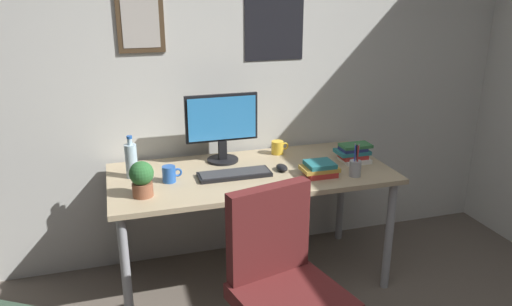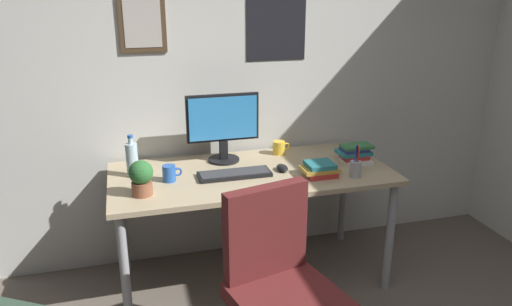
{
  "view_description": "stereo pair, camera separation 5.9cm",
  "coord_description": "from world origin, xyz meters",
  "px_view_note": "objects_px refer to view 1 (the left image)",
  "views": [
    {
      "loc": [
        -0.66,
        -0.98,
        1.81
      ],
      "look_at": [
        0.11,
        1.58,
        0.9
      ],
      "focal_mm": 34.24,
      "sensor_mm": 36.0,
      "label": 1
    },
    {
      "loc": [
        -0.6,
        -0.99,
        1.81
      ],
      "look_at": [
        0.11,
        1.58,
        0.9
      ],
      "focal_mm": 34.24,
      "sensor_mm": 36.0,
      "label": 2
    }
  ],
  "objects_px": {
    "computer_mouse": "(282,168)",
    "coffee_mug_near": "(278,147)",
    "coffee_mug_far": "(169,174)",
    "book_stack_left": "(320,169)",
    "water_bottle": "(131,160)",
    "book_stack_right": "(354,153)",
    "monitor": "(222,125)",
    "office_chair": "(282,280)",
    "potted_plant": "(142,178)",
    "keyboard": "(234,174)",
    "pen_cup": "(355,167)"
  },
  "relations": [
    {
      "from": "computer_mouse",
      "to": "water_bottle",
      "type": "xyz_separation_m",
      "value": [
        -0.88,
        0.15,
        0.09
      ]
    },
    {
      "from": "keyboard",
      "to": "office_chair",
      "type": "bearing_deg",
      "value": -88.09
    },
    {
      "from": "office_chair",
      "to": "coffee_mug_near",
      "type": "xyz_separation_m",
      "value": [
        0.35,
        1.1,
        0.27
      ]
    },
    {
      "from": "monitor",
      "to": "book_stack_left",
      "type": "relative_size",
      "value": 2.15
    },
    {
      "from": "water_bottle",
      "to": "coffee_mug_near",
      "type": "bearing_deg",
      "value": 9.32
    },
    {
      "from": "computer_mouse",
      "to": "book_stack_left",
      "type": "bearing_deg",
      "value": -36.8
    },
    {
      "from": "keyboard",
      "to": "coffee_mug_near",
      "type": "bearing_deg",
      "value": 39.74
    },
    {
      "from": "keyboard",
      "to": "coffee_mug_far",
      "type": "relative_size",
      "value": 3.76
    },
    {
      "from": "potted_plant",
      "to": "book_stack_left",
      "type": "xyz_separation_m",
      "value": [
        1.03,
        0.01,
        -0.06
      ]
    },
    {
      "from": "water_bottle",
      "to": "book_stack_left",
      "type": "xyz_separation_m",
      "value": [
        1.07,
        -0.29,
        -0.06
      ]
    },
    {
      "from": "book_stack_right",
      "to": "water_bottle",
      "type": "bearing_deg",
      "value": 174.6
    },
    {
      "from": "monitor",
      "to": "coffee_mug_near",
      "type": "relative_size",
      "value": 3.86
    },
    {
      "from": "office_chair",
      "to": "monitor",
      "type": "xyz_separation_m",
      "value": [
        -0.03,
        1.06,
        0.46
      ]
    },
    {
      "from": "potted_plant",
      "to": "monitor",
      "type": "bearing_deg",
      "value": 38.27
    },
    {
      "from": "water_bottle",
      "to": "coffee_mug_far",
      "type": "relative_size",
      "value": 2.21
    },
    {
      "from": "water_bottle",
      "to": "monitor",
      "type": "bearing_deg",
      "value": 12.19
    },
    {
      "from": "water_bottle",
      "to": "keyboard",
      "type": "bearing_deg",
      "value": -15.38
    },
    {
      "from": "coffee_mug_far",
      "to": "book_stack_left",
      "type": "relative_size",
      "value": 0.53
    },
    {
      "from": "water_bottle",
      "to": "coffee_mug_near",
      "type": "height_order",
      "value": "water_bottle"
    },
    {
      "from": "book_stack_right",
      "to": "keyboard",
      "type": "bearing_deg",
      "value": -177.87
    },
    {
      "from": "keyboard",
      "to": "water_bottle",
      "type": "xyz_separation_m",
      "value": [
        -0.58,
        0.16,
        0.09
      ]
    },
    {
      "from": "coffee_mug_far",
      "to": "potted_plant",
      "type": "xyz_separation_m",
      "value": [
        -0.16,
        -0.16,
        0.06
      ]
    },
    {
      "from": "keyboard",
      "to": "coffee_mug_near",
      "type": "distance_m",
      "value": 0.5
    },
    {
      "from": "monitor",
      "to": "computer_mouse",
      "type": "relative_size",
      "value": 4.18
    },
    {
      "from": "keyboard",
      "to": "computer_mouse",
      "type": "height_order",
      "value": "computer_mouse"
    },
    {
      "from": "water_bottle",
      "to": "pen_cup",
      "type": "height_order",
      "value": "water_bottle"
    },
    {
      "from": "computer_mouse",
      "to": "coffee_mug_near",
      "type": "relative_size",
      "value": 0.92
    },
    {
      "from": "potted_plant",
      "to": "coffee_mug_near",
      "type": "bearing_deg",
      "value": 26.31
    },
    {
      "from": "coffee_mug_near",
      "to": "pen_cup",
      "type": "height_order",
      "value": "pen_cup"
    },
    {
      "from": "pen_cup",
      "to": "keyboard",
      "type": "bearing_deg",
      "value": 163.61
    },
    {
      "from": "keyboard",
      "to": "potted_plant",
      "type": "relative_size",
      "value": 2.21
    },
    {
      "from": "computer_mouse",
      "to": "potted_plant",
      "type": "relative_size",
      "value": 0.56
    },
    {
      "from": "pen_cup",
      "to": "water_bottle",
      "type": "bearing_deg",
      "value": 164.07
    },
    {
      "from": "office_chair",
      "to": "book_stack_left",
      "type": "distance_m",
      "value": 0.84
    },
    {
      "from": "computer_mouse",
      "to": "coffee_mug_near",
      "type": "height_order",
      "value": "coffee_mug_near"
    },
    {
      "from": "monitor",
      "to": "book_stack_left",
      "type": "distance_m",
      "value": 0.68
    },
    {
      "from": "water_bottle",
      "to": "potted_plant",
      "type": "bearing_deg",
      "value": -82.86
    },
    {
      "from": "computer_mouse",
      "to": "book_stack_right",
      "type": "relative_size",
      "value": 0.51
    },
    {
      "from": "office_chair",
      "to": "pen_cup",
      "type": "xyz_separation_m",
      "value": [
        0.66,
        0.58,
        0.28
      ]
    },
    {
      "from": "water_bottle",
      "to": "book_stack_right",
      "type": "xyz_separation_m",
      "value": [
        1.37,
        -0.13,
        -0.05
      ]
    },
    {
      "from": "water_bottle",
      "to": "pen_cup",
      "type": "bearing_deg",
      "value": -15.93
    },
    {
      "from": "monitor",
      "to": "water_bottle",
      "type": "distance_m",
      "value": 0.6
    },
    {
      "from": "office_chair",
      "to": "book_stack_right",
      "type": "xyz_separation_m",
      "value": [
        0.77,
        0.81,
        0.28
      ]
    },
    {
      "from": "office_chair",
      "to": "keyboard",
      "type": "relative_size",
      "value": 2.21
    },
    {
      "from": "keyboard",
      "to": "coffee_mug_near",
      "type": "relative_size",
      "value": 3.6
    },
    {
      "from": "office_chair",
      "to": "potted_plant",
      "type": "distance_m",
      "value": 0.92
    },
    {
      "from": "monitor",
      "to": "coffee_mug_near",
      "type": "distance_m",
      "value": 0.43
    },
    {
      "from": "keyboard",
      "to": "computer_mouse",
      "type": "distance_m",
      "value": 0.3
    },
    {
      "from": "office_chair",
      "to": "book_stack_right",
      "type": "relative_size",
      "value": 4.43
    },
    {
      "from": "keyboard",
      "to": "water_bottle",
      "type": "distance_m",
      "value": 0.61
    }
  ]
}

